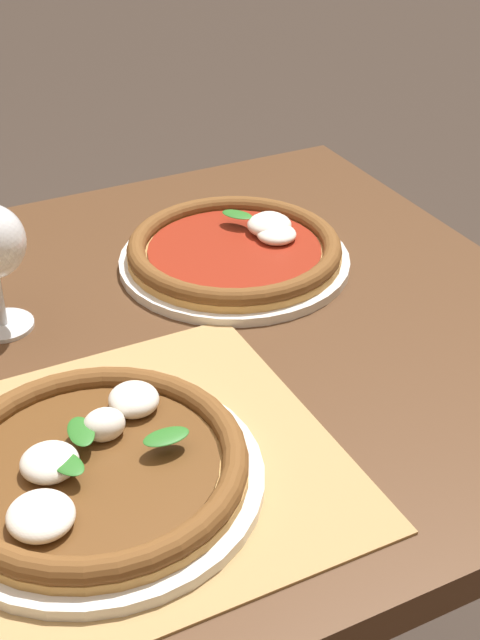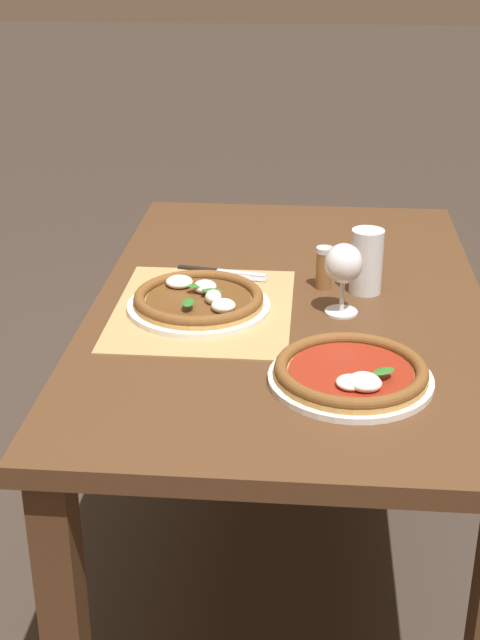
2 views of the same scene
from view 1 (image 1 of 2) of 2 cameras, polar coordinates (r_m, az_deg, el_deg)
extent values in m
cube|color=#4C301C|center=(1.66, 3.98, -2.56)|extent=(0.07, 0.07, 0.70)
cube|color=#A88451|center=(0.84, -9.50, -10.09)|extent=(0.46, 0.38, 0.00)
cylinder|color=silver|center=(0.83, -9.12, -10.04)|extent=(0.31, 0.31, 0.01)
cylinder|color=tan|center=(0.82, -9.19, -9.48)|extent=(0.28, 0.28, 0.01)
torus|color=brown|center=(0.82, -9.25, -8.97)|extent=(0.28, 0.28, 0.02)
cylinder|color=brown|center=(0.82, -9.23, -9.14)|extent=(0.22, 0.22, 0.00)
ellipsoid|color=white|center=(0.77, -12.63, -12.13)|extent=(0.06, 0.06, 0.02)
ellipsoid|color=white|center=(0.84, -8.69, -6.64)|extent=(0.04, 0.03, 0.03)
ellipsoid|color=white|center=(0.87, -6.82, -5.07)|extent=(0.05, 0.05, 0.03)
ellipsoid|color=white|center=(0.81, -12.03, -8.99)|extent=(0.04, 0.04, 0.02)
ellipsoid|color=white|center=(0.81, -12.10, -8.90)|extent=(0.05, 0.05, 0.03)
ellipsoid|color=#286B23|center=(0.81, -11.79, -8.40)|extent=(0.04, 0.05, 0.00)
ellipsoid|color=#286B23|center=(0.83, -10.15, -7.03)|extent=(0.03, 0.05, 0.00)
ellipsoid|color=#286B23|center=(0.81, -4.75, -7.45)|extent=(0.04, 0.02, 0.00)
ellipsoid|color=#286B23|center=(0.80, -11.11, -8.94)|extent=(0.04, 0.05, 0.00)
cylinder|color=silver|center=(1.16, -0.36, 3.79)|extent=(0.30, 0.30, 0.01)
cylinder|color=tan|center=(1.16, -0.36, 4.27)|extent=(0.28, 0.28, 0.01)
torus|color=brown|center=(1.15, -0.36, 4.69)|extent=(0.28, 0.28, 0.02)
cylinder|color=maroon|center=(1.15, -0.36, 4.55)|extent=(0.22, 0.22, 0.00)
ellipsoid|color=white|center=(1.17, 2.35, 5.51)|extent=(0.05, 0.05, 0.02)
ellipsoid|color=white|center=(1.19, 1.93, 6.22)|extent=(0.05, 0.05, 0.03)
ellipsoid|color=white|center=(1.19, 1.89, 6.10)|extent=(0.06, 0.06, 0.03)
ellipsoid|color=#286B23|center=(1.20, -0.18, 6.77)|extent=(0.04, 0.05, 0.00)
cylinder|color=silver|center=(1.07, -14.87, -0.33)|extent=(0.07, 0.07, 0.00)
cylinder|color=silver|center=(1.05, -15.14, 1.26)|extent=(0.01, 0.01, 0.06)
camera|label=2|loc=(2.06, 46.86, 30.05)|focal=50.00mm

